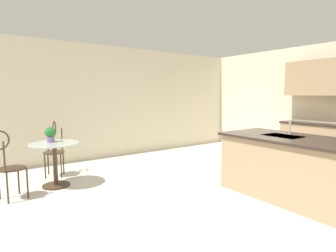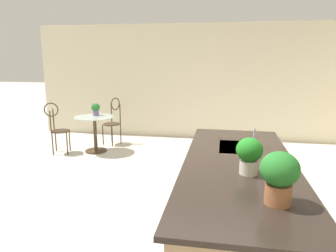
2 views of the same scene
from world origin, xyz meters
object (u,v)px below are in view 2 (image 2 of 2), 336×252
at_px(potted_plant_counter_near, 249,154).
at_px(potted_plant_counter_far, 279,175).
at_px(bistro_table, 95,131).
at_px(chair_near_window, 57,126).
at_px(potted_plant_on_table, 96,108).
at_px(chair_by_island, 113,119).

bearing_deg(potted_plant_counter_near, potted_plant_counter_far, 15.95).
distance_m(bistro_table, chair_near_window, 0.75).
xyz_separation_m(chair_near_window, potted_plant_counter_far, (3.58, 3.68, 0.56)).
bearing_deg(potted_plant_on_table, potted_plant_counter_near, 39.91).
relative_size(chair_near_window, chair_by_island, 1.00).
xyz_separation_m(chair_near_window, chair_by_island, (-0.91, 0.85, 0.00)).
bearing_deg(potted_plant_counter_far, chair_near_window, -134.18).
xyz_separation_m(bistro_table, potted_plant_counter_far, (3.81, 2.98, 0.69)).
distance_m(chair_by_island, potted_plant_counter_far, 5.33).
distance_m(bistro_table, potted_plant_counter_near, 4.36).
height_order(chair_by_island, potted_plant_counter_far, potted_plant_counter_far).
relative_size(potted_plant_on_table, potted_plant_counter_near, 0.79).
distance_m(chair_near_window, potted_plant_counter_far, 5.16).
relative_size(potted_plant_on_table, potted_plant_counter_far, 0.68).
bearing_deg(potted_plant_on_table, bistro_table, 10.05).
distance_m(potted_plant_on_table, potted_plant_counter_near, 4.44).
bearing_deg(potted_plant_counter_near, bistro_table, -139.16).
relative_size(chair_near_window, potted_plant_counter_near, 3.24).
bearing_deg(bistro_table, chair_near_window, -71.73).
relative_size(chair_near_window, potted_plant_counter_far, 2.81).
bearing_deg(potted_plant_counter_near, chair_by_island, -145.84).
height_order(potted_plant_on_table, potted_plant_counter_far, potted_plant_counter_far).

